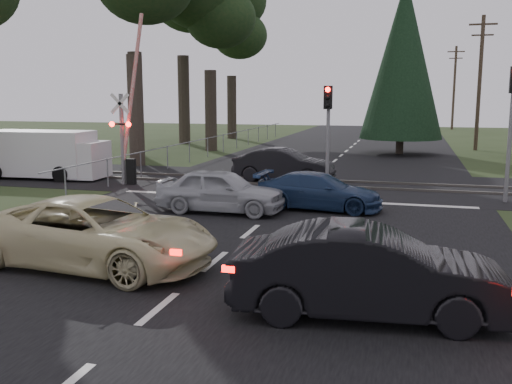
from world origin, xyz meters
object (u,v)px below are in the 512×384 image
(cream_coupe, at_px, (96,233))
(white_van, at_px, (48,154))
(dark_hatchback, at_px, (369,273))
(traffic_signal_center, at_px, (328,119))
(blue_sedan, at_px, (319,191))
(silver_car, at_px, (221,191))
(utility_pole_mid, at_px, (480,80))
(utility_pole_far, at_px, (454,86))
(crossing_signal, at_px, (127,136))
(dark_car_far, at_px, (284,165))

(cream_coupe, relative_size, white_van, 0.97)
(dark_hatchback, distance_m, white_van, 20.00)
(traffic_signal_center, height_order, white_van, traffic_signal_center)
(blue_sedan, height_order, white_van, white_van)
(cream_coupe, height_order, silver_car, cream_coupe)
(traffic_signal_center, distance_m, cream_coupe, 12.33)
(blue_sedan, bearing_deg, dark_hatchback, -161.57)
(utility_pole_mid, relative_size, dark_hatchback, 1.93)
(utility_pole_mid, relative_size, utility_pole_far, 1.00)
(utility_pole_far, height_order, silver_car, utility_pole_far)
(blue_sedan, bearing_deg, crossing_signal, 74.07)
(utility_pole_far, bearing_deg, traffic_signal_center, -99.60)
(crossing_signal, distance_m, white_van, 4.56)
(utility_pole_far, bearing_deg, blue_sedan, -98.43)
(blue_sedan, bearing_deg, white_van, 77.55)
(dark_hatchback, bearing_deg, crossing_signal, 36.26)
(traffic_signal_center, distance_m, blue_sedan, 4.62)
(utility_pole_mid, xyz_separation_m, dark_car_far, (-9.63, -17.60, -4.01))
(crossing_signal, height_order, traffic_signal_center, crossing_signal)
(traffic_signal_center, bearing_deg, utility_pole_far, 80.40)
(white_van, bearing_deg, utility_pole_mid, 41.04)
(utility_pole_mid, height_order, silver_car, utility_pole_mid)
(utility_pole_mid, relative_size, blue_sedan, 2.16)
(white_van, bearing_deg, dark_hatchback, -43.12)
(dark_hatchback, bearing_deg, traffic_signal_center, 5.74)
(traffic_signal_center, relative_size, blue_sedan, 0.98)
(utility_pole_mid, xyz_separation_m, utility_pole_far, (0.00, 25.00, 0.00))
(traffic_signal_center, relative_size, silver_car, 0.99)
(cream_coupe, distance_m, silver_car, 6.36)
(cream_coupe, xyz_separation_m, dark_car_far, (1.26, 13.40, -0.04))
(blue_sedan, bearing_deg, silver_car, 118.10)
(utility_pole_far, relative_size, silver_car, 2.18)
(traffic_signal_center, height_order, dark_car_far, traffic_signal_center)
(crossing_signal, xyz_separation_m, white_van, (-4.40, 0.74, -0.97))
(dark_car_far, distance_m, white_van, 10.71)
(traffic_signal_center, xyz_separation_m, cream_coupe, (-3.39, -11.68, -2.05))
(crossing_signal, distance_m, traffic_signal_center, 8.36)
(dark_car_far, bearing_deg, utility_pole_mid, -25.00)
(utility_pole_mid, bearing_deg, white_van, -136.00)
(utility_pole_mid, bearing_deg, dark_car_far, -118.68)
(utility_pole_mid, relative_size, silver_car, 2.18)
(utility_pole_far, xyz_separation_m, dark_hatchback, (-4.89, -57.37, -3.95))
(traffic_signal_center, distance_m, utility_pole_mid, 20.82)
(cream_coupe, bearing_deg, utility_pole_far, -5.12)
(traffic_signal_center, distance_m, dark_hatchback, 13.46)
(dark_car_far, bearing_deg, silver_car, 179.57)
(utility_pole_far, xyz_separation_m, cream_coupe, (-10.89, -56.00, -3.97))
(silver_car, xyz_separation_m, white_van, (-10.03, 5.21, 0.39))
(traffic_signal_center, height_order, cream_coupe, traffic_signal_center)
(crossing_signal, xyz_separation_m, utility_pole_mid, (15.77, 20.21, 2.67))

